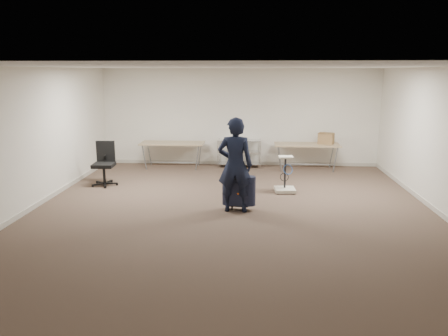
{
  "coord_description": "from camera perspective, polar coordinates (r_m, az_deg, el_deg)",
  "views": [
    {
      "loc": [
        0.39,
        -8.2,
        2.71
      ],
      "look_at": [
        -0.18,
        0.3,
        0.82
      ],
      "focal_mm": 35.0,
      "sensor_mm": 36.0,
      "label": 1
    }
  ],
  "objects": [
    {
      "name": "cardboard_box",
      "position": [
        12.55,
        13.19,
        3.8
      ],
      "size": [
        0.49,
        0.43,
        0.31
      ],
      "primitive_type": "cube",
      "rotation": [
        0.0,
        0.0,
        -0.38
      ],
      "color": "olive",
      "rests_on": "folding_table_right"
    },
    {
      "name": "equipment_cart",
      "position": [
        10.09,
        7.98,
        -1.91
      ],
      "size": [
        0.48,
        0.48,
        0.84
      ],
      "color": "silver",
      "rests_on": "ground"
    },
    {
      "name": "folding_table_left",
      "position": [
        12.53,
        -6.76,
        3.09
      ],
      "size": [
        1.8,
        0.75,
        0.73
      ],
      "color": "#9F8261",
      "rests_on": "ground"
    },
    {
      "name": "wire_shelf",
      "position": [
        12.61,
        2.0,
        2.14
      ],
      "size": [
        1.22,
        0.47,
        0.8
      ],
      "color": "silver",
      "rests_on": "ground"
    },
    {
      "name": "room_shell",
      "position": [
        9.95,
        1.44,
        -3.0
      ],
      "size": [
        8.0,
        9.0,
        9.0
      ],
      "color": "white",
      "rests_on": "ground"
    },
    {
      "name": "ground",
      "position": [
        8.65,
        1.05,
        -5.77
      ],
      "size": [
        9.0,
        9.0,
        0.0
      ],
      "primitive_type": "plane",
      "color": "#4F3C30",
      "rests_on": "ground"
    },
    {
      "name": "person",
      "position": [
        8.47,
        1.46,
        0.39
      ],
      "size": [
        0.69,
        0.47,
        1.87
      ],
      "primitive_type": "imported",
      "rotation": [
        0.0,
        0.0,
        3.11
      ],
      "color": "black",
      "rests_on": "ground"
    },
    {
      "name": "folding_table_right",
      "position": [
        12.41,
        10.78,
        2.86
      ],
      "size": [
        1.8,
        0.75,
        0.73
      ],
      "color": "#9F8261",
      "rests_on": "ground"
    },
    {
      "name": "suitcase",
      "position": [
        8.67,
        1.96,
        -2.99
      ],
      "size": [
        0.44,
        0.28,
        1.16
      ],
      "color": "black",
      "rests_on": "ground"
    },
    {
      "name": "office_chair",
      "position": [
        11.0,
        -15.33,
        -0.51
      ],
      "size": [
        0.64,
        0.64,
        1.05
      ],
      "color": "black",
      "rests_on": "ground"
    }
  ]
}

